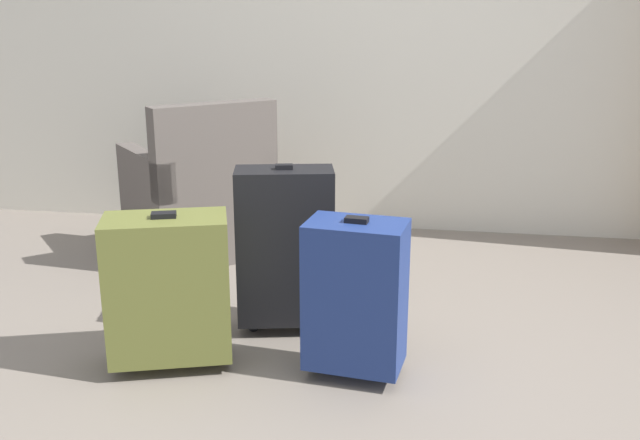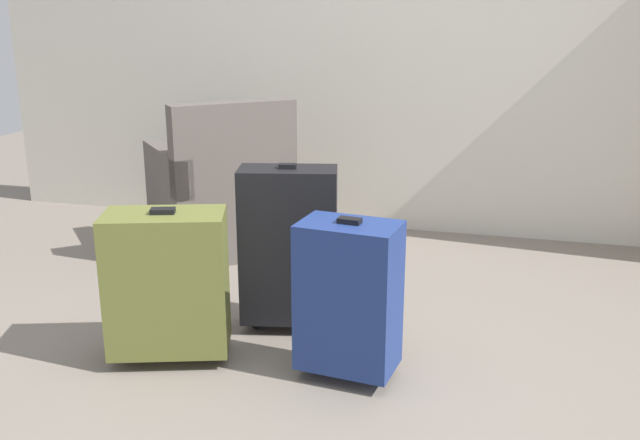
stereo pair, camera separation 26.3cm
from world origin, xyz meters
TOP-DOWN VIEW (x-y plane):
  - ground_plane at (0.00, 0.00)m, footprint 9.99×9.99m
  - back_wall at (0.00, 2.14)m, footprint 5.71×0.10m
  - armchair at (-1.04, 1.43)m, footprint 0.99×0.99m
  - mug at (-0.61, 1.50)m, footprint 0.12×0.08m
  - suitcase_navy_blue at (0.02, 0.10)m, footprint 0.39×0.28m
  - suitcase_black at (-0.33, 0.47)m, footprint 0.45×0.29m
  - suitcase_olive at (-0.71, 0.06)m, footprint 0.53×0.39m

SIDE VIEW (x-z plane):
  - ground_plane at x=0.00m, z-range 0.00..0.00m
  - mug at x=-0.61m, z-range 0.00..0.10m
  - armchair at x=-1.04m, z-range -0.13..0.77m
  - suitcase_olive at x=-0.71m, z-range 0.01..0.65m
  - suitcase_navy_blue at x=0.02m, z-range 0.01..0.66m
  - suitcase_black at x=-0.33m, z-range 0.01..0.76m
  - back_wall at x=0.00m, z-range 0.00..2.60m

